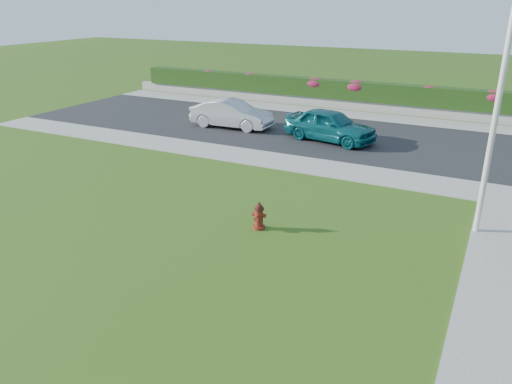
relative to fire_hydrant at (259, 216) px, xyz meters
The scene contains 17 objects.
ground 2.87m from the fire_hydrant, 97.73° to the right, with size 120.00×120.00×0.00m, color black.
street_far 12.41m from the fire_hydrant, 115.71° to the left, with size 26.00×8.00×0.04m, color black.
sidewalk_far 8.89m from the fire_hydrant, 135.93° to the left, with size 24.00×2.00×0.04m, color gray.
curb_corner 9.06m from the fire_hydrant, 43.04° to the left, with size 2.00×2.00×0.04m, color gray.
sidewalk_beyond 16.24m from the fire_hydrant, 94.88° to the left, with size 34.00×2.00×0.04m, color gray.
retaining_wall 17.73m from the fire_hydrant, 94.47° to the left, with size 34.00×0.40×0.60m, color gray.
hedge 17.85m from the fire_hydrant, 94.45° to the left, with size 32.00×0.90×1.10m, color black.
fire_hydrant is the anchor object (origin of this frame).
sedan_teal 10.20m from the fire_hydrant, 97.38° to the left, with size 1.77×4.39×1.50m, color #0B525A.
sedan_silver 12.33m from the fire_hydrant, 123.13° to the left, with size 1.50×4.30×1.42m, color #AEB0B6.
utility_pole 6.86m from the fire_hydrant, 24.85° to the left, with size 0.16×0.16×6.16m, color silver.
flower_clump_a 21.80m from the fire_hydrant, 125.71° to the left, with size 1.08×0.69×0.54m, color #A21B39.
flower_clump_b 20.11m from the fire_hydrant, 118.31° to the left, with size 1.07×0.69×0.54m, color #A21B39.
flower_clump_c 18.38m from the fire_hydrant, 105.52° to the left, with size 1.36×0.87×0.68m, color #A21B39.
flower_clump_d 17.86m from the fire_hydrant, 97.46° to the left, with size 1.40×0.90×0.70m, color #A21B39.
flower_clump_e 17.81m from the fire_hydrant, 84.00° to the left, with size 1.08×0.69×0.54m, color #A21B39.
flower_clump_f 18.49m from the fire_hydrant, 73.29° to the left, with size 1.35×0.87×0.68m, color #A21B39.
Camera 1 is at (6.32, -9.12, 6.34)m, focal length 35.00 mm.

